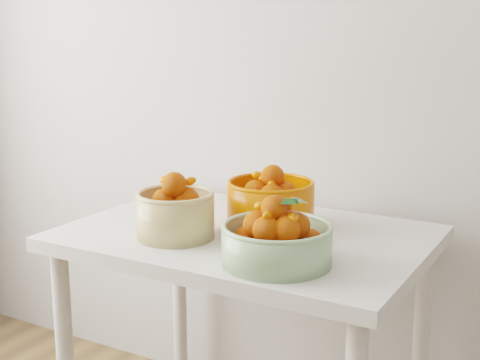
# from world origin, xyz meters

# --- Properties ---
(table) EXTENTS (1.00, 0.70, 0.75)m
(table) POSITION_xyz_m (-0.41, 1.60, 0.65)
(table) COLOR silver
(table) RESTS_ON ground
(bowl_cream) EXTENTS (0.26, 0.26, 0.19)m
(bowl_cream) POSITION_xyz_m (-0.56, 1.46, 0.82)
(bowl_cream) COLOR tan
(bowl_cream) RESTS_ON table
(bowl_green) EXTENTS (0.34, 0.34, 0.17)m
(bowl_green) POSITION_xyz_m (-0.22, 1.41, 0.81)
(bowl_green) COLOR #90B886
(bowl_green) RESTS_ON table
(bowl_orange) EXTENTS (0.28, 0.28, 0.18)m
(bowl_orange) POSITION_xyz_m (-0.38, 1.68, 0.82)
(bowl_orange) COLOR #E55103
(bowl_orange) RESTS_ON table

